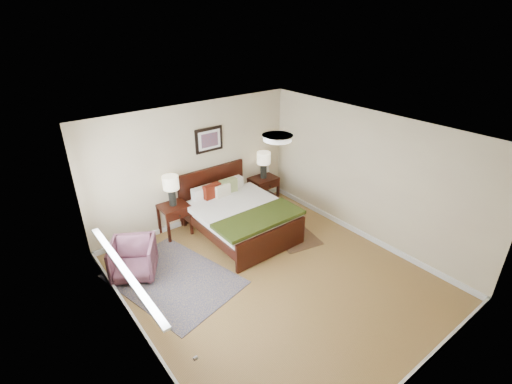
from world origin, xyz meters
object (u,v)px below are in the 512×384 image
at_px(lamp_left, 171,186).
at_px(bed, 239,211).
at_px(armchair, 133,259).
at_px(rug_persian, 174,279).
at_px(lamp_right, 264,161).
at_px(nightstand_right, 264,187).
at_px(nightstand_left, 174,211).

bearing_deg(lamp_left, bed, -37.68).
xyz_separation_m(armchair, rug_persian, (0.45, -0.51, -0.32)).
xyz_separation_m(bed, lamp_right, (1.26, 0.78, 0.52)).
xyz_separation_m(lamp_right, rug_persian, (-2.96, -1.27, -1.02)).
bearing_deg(nightstand_right, armchair, -167.65).
bearing_deg(bed, nightstand_right, 31.28).
bearing_deg(armchair, lamp_right, 43.18).
bearing_deg(nightstand_left, lamp_right, 0.55).
relative_size(nightstand_left, armchair, 0.90).
bearing_deg(lamp_left, nightstand_left, -90.00).
xyz_separation_m(bed, nightstand_right, (1.26, 0.76, -0.13)).
bearing_deg(bed, lamp_right, 31.76).
distance_m(lamp_left, lamp_right, 2.26).
xyz_separation_m(lamp_left, rug_persian, (-0.69, -1.27, -1.06)).
distance_m(bed, nightstand_left, 1.26).
xyz_separation_m(lamp_right, armchair, (-3.41, -0.76, -0.70)).
distance_m(nightstand_right, lamp_left, 2.36).
bearing_deg(lamp_left, armchair, -146.38).
bearing_deg(lamp_left, lamp_right, 0.00).
bearing_deg(armchair, bed, 30.14).
distance_m(nightstand_left, rug_persian, 1.52).
relative_size(nightstand_right, lamp_right, 1.01).
xyz_separation_m(nightstand_left, armchair, (-1.14, -0.74, -0.20)).
relative_size(nightstand_right, rug_persian, 0.29).
height_order(nightstand_right, lamp_right, lamp_right).
height_order(lamp_left, rug_persian, lamp_left).
relative_size(lamp_right, rug_persian, 0.29).
height_order(nightstand_right, rug_persian, nightstand_right).
relative_size(bed, nightstand_left, 3.16).
bearing_deg(rug_persian, lamp_right, 9.80).
distance_m(nightstand_left, armchair, 1.37).
xyz_separation_m(bed, armchair, (-2.15, 0.02, -0.18)).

